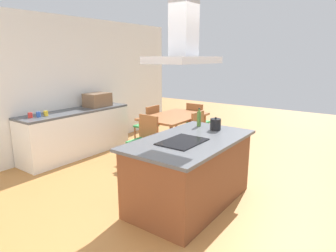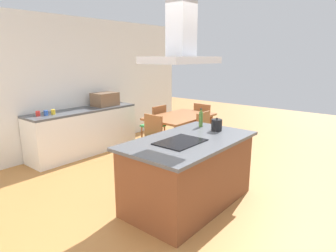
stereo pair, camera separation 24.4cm
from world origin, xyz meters
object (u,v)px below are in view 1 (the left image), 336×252
object	(u,v)px
tea_kettle	(216,124)
countertop_microwave	(97,100)
chair_facing_back_wall	(149,123)
chair_facing_island	(202,132)
chair_at_left_end	(145,137)
coffee_mug_red	(30,115)
coffee_mug_blue	(38,114)
olive_oil_bottle	(199,119)
dining_table	(174,120)
cooktop	(182,142)
chair_at_right_end	(197,119)
coffee_mug_yellow	(46,113)
range_hood	(184,41)

from	to	relation	value
tea_kettle	countertop_microwave	bearing A→B (deg)	83.24
chair_facing_back_wall	chair_facing_island	distance (m)	1.33
chair_facing_island	chair_at_left_end	size ratio (longest dim) A/B	1.00
coffee_mug_red	coffee_mug_blue	xyz separation A→B (m)	(0.12, -0.05, 0.00)
olive_oil_bottle	dining_table	size ratio (longest dim) A/B	0.20
cooktop	chair_facing_island	world-z (taller)	cooktop
dining_table	olive_oil_bottle	bearing A→B (deg)	-131.38
coffee_mug_red	chair_at_right_end	xyz separation A→B (m)	(3.14, -1.47, -0.44)
coffee_mug_red	chair_at_left_end	world-z (taller)	coffee_mug_red
dining_table	chair_at_right_end	distance (m)	0.93
coffee_mug_red	chair_facing_island	bearing A→B (deg)	-43.82
cooktop	countertop_microwave	world-z (taller)	countertop_microwave
chair_facing_back_wall	cooktop	bearing A→B (deg)	-131.89
coffee_mug_red	chair_at_left_end	xyz separation A→B (m)	(1.30, -1.47, -0.44)
cooktop	tea_kettle	xyz separation A→B (m)	(0.79, -0.05, 0.08)
tea_kettle	chair_facing_back_wall	size ratio (longest dim) A/B	0.23
tea_kettle	chair_at_left_end	size ratio (longest dim) A/B	0.23
countertop_microwave	chair_at_right_end	distance (m)	2.27
coffee_mug_red	chair_facing_island	distance (m)	3.11
coffee_mug_blue	chair_facing_island	distance (m)	2.99
chair_at_right_end	chair_at_left_end	xyz separation A→B (m)	(-1.83, 0.00, 0.00)
coffee_mug_red	chair_at_right_end	bearing A→B (deg)	-25.05
coffee_mug_yellow	olive_oil_bottle	bearing A→B (deg)	-70.38
coffee_mug_red	chair_facing_back_wall	size ratio (longest dim) A/B	0.10
chair_at_right_end	chair_facing_island	world-z (taller)	same
tea_kettle	dining_table	bearing A→B (deg)	53.51
coffee_mug_red	range_hood	bearing A→B (deg)	-83.66
cooktop	coffee_mug_blue	size ratio (longest dim) A/B	6.67
olive_oil_bottle	countertop_microwave	size ratio (longest dim) A/B	0.56
tea_kettle	olive_oil_bottle	distance (m)	0.32
range_hood	coffee_mug_blue	bearing A→B (deg)	94.08
cooktop	chair_facing_back_wall	world-z (taller)	cooktop
coffee_mug_yellow	dining_table	size ratio (longest dim) A/B	0.06
olive_oil_bottle	chair_facing_back_wall	xyz separation A→B (m)	(1.05, 1.85, -0.51)
olive_oil_bottle	chair_at_left_end	world-z (taller)	olive_oil_bottle
tea_kettle	coffee_mug_blue	bearing A→B (deg)	108.89
countertop_microwave	chair_at_left_end	world-z (taller)	countertop_microwave
olive_oil_bottle	range_hood	xyz separation A→B (m)	(-0.85, -0.26, 1.08)
countertop_microwave	coffee_mug_yellow	distance (m)	1.21
countertop_microwave	chair_facing_island	xyz separation A→B (m)	(0.76, -2.10, -0.53)
coffee_mug_red	coffee_mug_blue	bearing A→B (deg)	-24.38
olive_oil_bottle	dining_table	distance (m)	1.62
tea_kettle	olive_oil_bottle	world-z (taller)	olive_oil_bottle
coffee_mug_red	coffee_mug_blue	distance (m)	0.13
tea_kettle	olive_oil_bottle	bearing A→B (deg)	78.93
cooktop	range_hood	bearing A→B (deg)	0.00
coffee_mug_yellow	countertop_microwave	bearing A→B (deg)	1.49
tea_kettle	chair_at_left_end	distance (m)	1.58
coffee_mug_yellow	chair_facing_back_wall	world-z (taller)	coffee_mug_yellow
cooktop	range_hood	distance (m)	1.20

